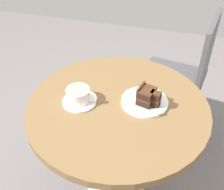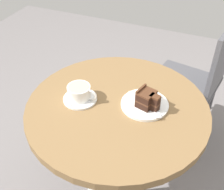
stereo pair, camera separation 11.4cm
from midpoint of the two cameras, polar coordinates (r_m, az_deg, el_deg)
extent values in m
cylinder|color=brown|center=(1.17, 3.87, -2.83)|extent=(0.76, 0.76, 0.03)
cylinder|color=silver|center=(1.42, 3.26, -13.27)|extent=(0.07, 0.07, 0.66)
cylinder|color=white|center=(1.18, -3.74, -0.85)|extent=(0.14, 0.14, 0.01)
cylinder|color=white|center=(1.16, -3.94, 0.50)|extent=(0.10, 0.10, 0.06)
cylinder|color=#D6B789|center=(1.15, -4.00, 1.54)|extent=(0.09, 0.09, 0.00)
torus|color=white|center=(1.14, -1.41, -0.18)|extent=(0.05, 0.01, 0.05)
cube|color=silver|center=(1.15, -3.46, -1.79)|extent=(0.07, 0.05, 0.00)
ellipsoid|color=silver|center=(1.14, -5.84, -2.12)|extent=(0.02, 0.02, 0.00)
cylinder|color=white|center=(1.16, 9.46, -2.02)|extent=(0.20, 0.20, 0.01)
cube|color=black|center=(1.14, 9.71, -1.72)|extent=(0.08, 0.08, 0.03)
cube|color=black|center=(1.13, 11.37, -2.49)|extent=(0.05, 0.04, 0.03)
cube|color=#4C2B19|center=(1.13, 9.81, -1.04)|extent=(0.08, 0.08, 0.01)
cube|color=#4C2B19|center=(1.12, 11.49, -1.82)|extent=(0.05, 0.04, 0.01)
cube|color=black|center=(1.12, 9.91, -0.36)|extent=(0.08, 0.08, 0.03)
cube|color=black|center=(1.11, 11.60, -1.13)|extent=(0.05, 0.04, 0.03)
cube|color=#4C2B19|center=(1.11, 10.00, 0.34)|extent=(0.08, 0.08, 0.01)
cube|color=#4C2B19|center=(1.10, 11.72, -0.43)|extent=(0.05, 0.04, 0.01)
cube|color=#4C2B19|center=(1.13, 8.68, -0.20)|extent=(0.03, 0.07, 0.08)
cube|color=silver|center=(1.17, 11.23, -1.57)|extent=(0.06, 0.11, 0.00)
cube|color=silver|center=(1.11, 12.20, -4.07)|extent=(0.04, 0.04, 0.00)
cube|color=tan|center=(1.17, 8.55, -1.77)|extent=(0.14, 0.14, 0.00)
cube|color=tan|center=(1.18, 8.67, -1.22)|extent=(0.14, 0.14, 0.00)
cylinder|color=#4C4C51|center=(2.08, 12.38, 0.88)|extent=(0.02, 0.02, 0.43)
cylinder|color=#4C4C51|center=(1.84, 8.48, -4.35)|extent=(0.02, 0.02, 0.43)
cylinder|color=#4C4C51|center=(2.03, 20.74, -2.21)|extent=(0.02, 0.02, 0.43)
cylinder|color=#4C4C51|center=(1.79, 17.87, -8.05)|extent=(0.02, 0.02, 0.43)
cube|color=#4C4C51|center=(1.78, 16.10, 2.15)|extent=(0.44, 0.44, 0.02)
cube|color=#4C4C51|center=(1.64, 23.13, 6.16)|extent=(0.09, 0.36, 0.42)
camera|label=1|loc=(0.06, -87.14, 2.34)|focal=45.00mm
camera|label=2|loc=(0.06, 92.86, -2.34)|focal=45.00mm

